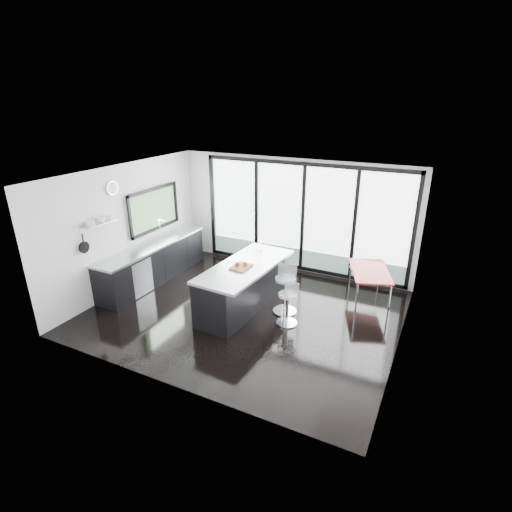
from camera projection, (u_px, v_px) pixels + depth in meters
The scene contains 11 objects.
floor at pixel (245, 312), 8.24m from camera, with size 6.00×5.00×0.00m, color black.
ceiling at pixel (244, 176), 7.20m from camera, with size 6.00×5.00×0.00m, color white.
wall_back at pixel (302, 223), 9.70m from camera, with size 6.00×0.09×2.80m.
wall_front at pixel (162, 305), 5.64m from camera, with size 6.00×0.00×2.80m, color silver.
wall_left at pixel (135, 217), 9.11m from camera, with size 0.26×5.00×2.80m.
wall_right at pixel (407, 278), 6.48m from camera, with size 0.00×5.00×2.80m, color silver.
counter_cabinets at pixel (154, 262), 9.50m from camera, with size 0.69×3.24×1.36m.
island at pixel (242, 286), 8.23m from camera, with size 1.17×2.48×1.29m.
bar_stool_near at pixel (287, 309), 7.70m from camera, with size 0.41×0.41×0.66m, color silver.
bar_stool_far at pixel (285, 295), 8.10m from camera, with size 0.49×0.49×0.78m, color silver.
red_table at pixel (369, 285), 8.59m from camera, with size 0.75×1.31×0.70m, color maroon.
Camera 1 is at (3.41, -6.36, 4.16)m, focal length 28.00 mm.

